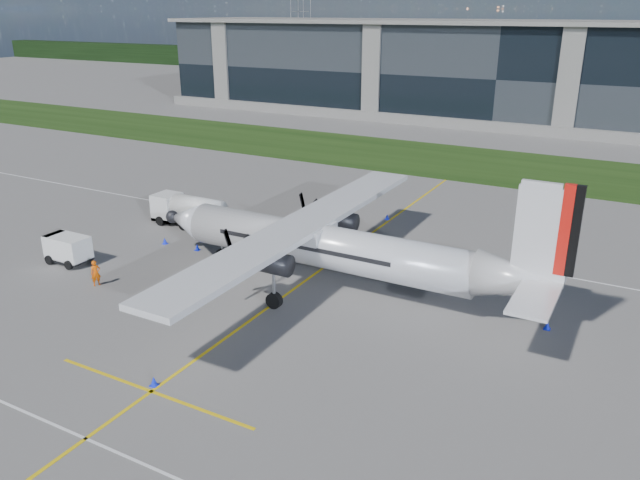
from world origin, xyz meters
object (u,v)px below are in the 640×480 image
object	(u,v)px
safety_cone_tail	(547,325)
safety_cone_nose_stbd	(197,247)
fuel_tanker_truck	(185,210)
safety_cone_portwing	(154,381)
ground_crew_person	(95,271)
pylon_west	(301,17)
turboprop_aircraft	(339,225)
baggage_tug	(68,250)
safety_cone_fwd	(165,241)
safety_cone_stbdwing	(387,217)

from	to	relation	value
safety_cone_tail	safety_cone_nose_stbd	bearing A→B (deg)	179.62
fuel_tanker_truck	safety_cone_portwing	xyz separation A→B (m)	(14.46, -19.47, -1.09)
fuel_tanker_truck	ground_crew_person	world-z (taller)	fuel_tanker_truck
pylon_west	safety_cone_portwing	xyz separation A→B (m)	(82.77, -155.55, -14.75)
turboprop_aircraft	ground_crew_person	distance (m)	16.40
fuel_tanker_truck	safety_cone_portwing	size ratio (longest dim) A/B	14.33
turboprop_aircraft	baggage_tug	bearing A→B (deg)	-163.94
safety_cone_nose_stbd	safety_cone_tail	xyz separation A→B (m)	(25.63, -0.17, 0.00)
safety_cone_portwing	safety_cone_nose_stbd	world-z (taller)	same
safety_cone_tail	safety_cone_fwd	bearing A→B (deg)	179.93
pylon_west	safety_cone_nose_stbd	size ratio (longest dim) A/B	60.00
turboprop_aircraft	safety_cone_stbdwing	xyz separation A→B (m)	(-2.76, 14.71, -4.15)
safety_cone_nose_stbd	safety_cone_stbdwing	distance (m)	16.92
pylon_west	safety_cone_stbdwing	size ratio (longest dim) A/B	60.00
safety_cone_fwd	safety_cone_stbdwing	size ratio (longest dim) A/B	1.00
safety_cone_portwing	safety_cone_tail	bearing A→B (deg)	43.86
safety_cone_stbdwing	safety_cone_tail	bearing A→B (deg)	-41.41
turboprop_aircraft	safety_cone_tail	size ratio (longest dim) A/B	58.73
baggage_tug	safety_cone_fwd	world-z (taller)	baggage_tug
safety_cone_stbdwing	fuel_tanker_truck	bearing A→B (deg)	-146.02
fuel_tanker_truck	safety_cone_fwd	xyz separation A→B (m)	(1.51, -4.26, -1.09)
ground_crew_person	safety_cone_nose_stbd	distance (m)	8.47
ground_crew_person	safety_cone_fwd	size ratio (longest dim) A/B	4.00
ground_crew_person	safety_cone_stbdwing	world-z (taller)	ground_crew_person
pylon_west	safety_cone_portwing	distance (m)	176.81
pylon_west	ground_crew_person	distance (m)	165.25
baggage_tug	safety_cone_tail	size ratio (longest dim) A/B	6.73
baggage_tug	safety_cone_nose_stbd	bearing A→B (deg)	44.33
turboprop_aircraft	baggage_tug	xyz separation A→B (m)	(-19.06, -5.49, -3.39)
ground_crew_person	safety_cone_tail	bearing A→B (deg)	-46.91
baggage_tug	safety_cone_fwd	size ratio (longest dim) A/B	6.73
safety_cone_stbdwing	ground_crew_person	bearing A→B (deg)	-117.50
fuel_tanker_truck	safety_cone_portwing	bearing A→B (deg)	-53.40
baggage_tug	ground_crew_person	size ratio (longest dim) A/B	1.68
turboprop_aircraft	safety_cone_fwd	size ratio (longest dim) A/B	58.73
baggage_tug	safety_cone_tail	xyz separation A→B (m)	(32.16, 6.21, -0.76)
ground_crew_person	safety_cone_fwd	world-z (taller)	ground_crew_person
safety_cone_portwing	ground_crew_person	bearing A→B (deg)	148.53
safety_cone_nose_stbd	safety_cone_stbdwing	world-z (taller)	same
fuel_tanker_truck	safety_cone_fwd	size ratio (longest dim) A/B	14.33
fuel_tanker_truck	safety_cone_portwing	distance (m)	24.27
pylon_west	safety_cone_tail	bearing A→B (deg)	-54.93
safety_cone_portwing	safety_cone_nose_stbd	size ratio (longest dim) A/B	1.00
pylon_west	turboprop_aircraft	bearing A→B (deg)	-58.80
ground_crew_person	safety_cone_nose_stbd	bearing A→B (deg)	14.85
fuel_tanker_truck	safety_cone_nose_stbd	size ratio (longest dim) A/B	14.33
baggage_tug	safety_cone_portwing	xyz separation A→B (m)	(16.38, -8.96, -0.76)
turboprop_aircraft	safety_cone_nose_stbd	size ratio (longest dim) A/B	58.73
baggage_tug	ground_crew_person	world-z (taller)	baggage_tug
pylon_west	ground_crew_person	world-z (taller)	pylon_west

